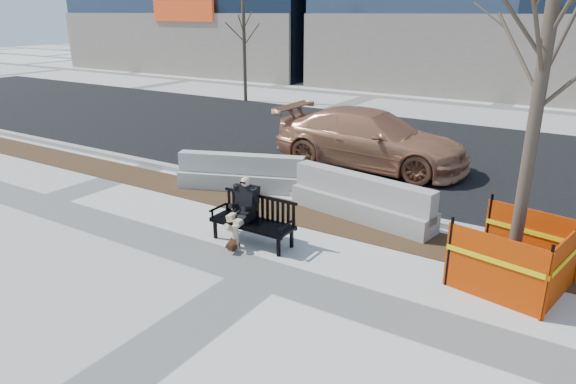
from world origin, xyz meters
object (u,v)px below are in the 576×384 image
object	(u,v)px
bench	(253,243)
sedan	(369,166)
jersey_barrier_right	(360,218)
jersey_barrier_left	(242,189)
tree_fence	(509,284)
seated_man	(245,239)

from	to	relation	value
bench	sedan	bearing A→B (deg)	92.60
jersey_barrier_right	sedan	bearing A→B (deg)	120.92
bench	jersey_barrier_left	bearing A→B (deg)	131.10
bench	jersey_barrier_right	size ratio (longest dim) A/B	0.51
jersey_barrier_right	bench	bearing A→B (deg)	-108.36
tree_fence	sedan	world-z (taller)	tree_fence
bench	seated_man	xyz separation A→B (m)	(-0.23, 0.05, 0.00)
sedan	jersey_barrier_left	bearing A→B (deg)	152.69
sedan	jersey_barrier_left	world-z (taller)	sedan
seated_man	sedan	bearing A→B (deg)	90.41
seated_man	jersey_barrier_right	size ratio (longest dim) A/B	0.37
jersey_barrier_left	jersey_barrier_right	bearing A→B (deg)	-24.12
sedan	tree_fence	bearing A→B (deg)	-136.82
bench	tree_fence	size ratio (longest dim) A/B	0.29
bench	seated_man	size ratio (longest dim) A/B	1.38
tree_fence	jersey_barrier_left	world-z (taller)	tree_fence
bench	jersey_barrier_right	xyz separation A→B (m)	(1.18, 2.21, 0.00)
jersey_barrier_left	bench	bearing A→B (deg)	-70.18
tree_fence	jersey_barrier_right	world-z (taller)	tree_fence
tree_fence	jersey_barrier_left	distance (m)	6.59
seated_man	sedan	xyz separation A→B (m)	(-0.02, 5.82, 0.00)
seated_man	jersey_barrier_right	bearing A→B (deg)	57.29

